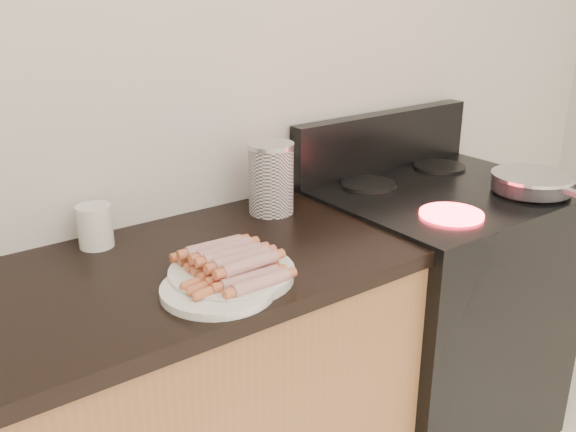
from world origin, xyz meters
TOP-DOWN VIEW (x-y plane):
  - wall_back at (0.00, 2.00)m, footprint 4.00×0.04m
  - stove at (0.78, 1.68)m, footprint 0.76×0.65m
  - stove_panel at (0.78, 1.96)m, footprint 0.76×0.06m
  - burner_near_left at (0.61, 1.51)m, footprint 0.18×0.18m
  - burner_near_right at (0.95, 1.51)m, footprint 0.18×0.18m
  - burner_far_left at (0.61, 1.84)m, footprint 0.18×0.18m
  - burner_far_right at (0.95, 1.84)m, footprint 0.18×0.18m
  - frying_pan at (0.97, 1.49)m, footprint 0.25×0.43m
  - main_plate at (-0.09, 1.55)m, footprint 0.32×0.32m
  - side_plate at (-0.15, 1.51)m, footprint 0.31×0.31m
  - hotdog_pile at (-0.09, 1.55)m, footprint 0.14×0.26m
  - plain_sausages at (-0.15, 1.51)m, footprint 0.14×0.09m
  - canister at (0.23, 1.86)m, footprint 0.13×0.13m
  - mug at (-0.27, 1.92)m, footprint 0.09×0.09m

SIDE VIEW (x-z plane):
  - stove at x=0.78m, z-range 0.00..0.91m
  - side_plate at x=-0.15m, z-range 0.90..0.92m
  - main_plate at x=-0.09m, z-range 0.90..0.92m
  - burner_near_left at x=0.61m, z-range 0.91..0.92m
  - burner_near_right at x=0.95m, z-range 0.91..0.92m
  - burner_far_left at x=0.61m, z-range 0.91..0.92m
  - burner_far_right at x=0.95m, z-range 0.91..0.92m
  - plain_sausages at x=-0.15m, z-range 0.92..0.94m
  - hotdog_pile at x=-0.09m, z-range 0.92..0.97m
  - frying_pan at x=0.97m, z-range 0.92..0.97m
  - mug at x=-0.27m, z-range 0.90..1.01m
  - canister at x=0.23m, z-range 0.90..1.11m
  - stove_panel at x=0.78m, z-range 0.91..1.11m
  - wall_back at x=0.00m, z-range 0.00..2.60m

